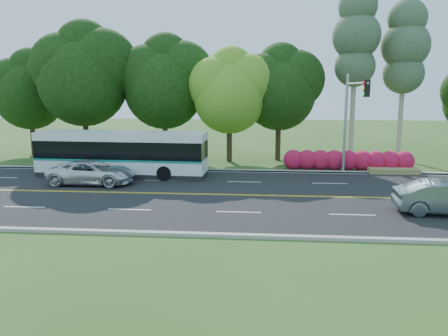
# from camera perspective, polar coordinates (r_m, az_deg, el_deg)

# --- Properties ---
(ground) EXTENTS (120.00, 120.00, 0.00)m
(ground) POSITION_cam_1_polar(r_m,az_deg,el_deg) (24.97, 3.47, -3.59)
(ground) COLOR #2E4F1A
(ground) RESTS_ON ground
(road) EXTENTS (60.00, 14.00, 0.02)m
(road) POSITION_cam_1_polar(r_m,az_deg,el_deg) (24.97, 3.47, -3.57)
(road) COLOR black
(road) RESTS_ON ground
(curb_north) EXTENTS (60.00, 0.30, 0.15)m
(curb_north) POSITION_cam_1_polar(r_m,az_deg,el_deg) (31.94, 3.78, -0.35)
(curb_north) COLOR #A39D93
(curb_north) RESTS_ON ground
(curb_south) EXTENTS (60.00, 0.30, 0.15)m
(curb_south) POSITION_cam_1_polar(r_m,az_deg,el_deg) (18.09, 2.92, -8.86)
(curb_south) COLOR #A39D93
(curb_south) RESTS_ON ground
(grass_verge) EXTENTS (60.00, 4.00, 0.10)m
(grass_verge) POSITION_cam_1_polar(r_m,az_deg,el_deg) (33.76, 3.84, 0.20)
(grass_verge) COLOR #2E4F1A
(grass_verge) RESTS_ON ground
(lane_markings) EXTENTS (57.60, 13.82, 0.00)m
(lane_markings) POSITION_cam_1_polar(r_m,az_deg,el_deg) (24.97, 3.25, -3.54)
(lane_markings) COLOR gold
(lane_markings) RESTS_ON road
(tree_row) EXTENTS (44.70, 9.10, 13.84)m
(tree_row) POSITION_cam_1_polar(r_m,az_deg,el_deg) (36.79, -4.16, 11.49)
(tree_row) COLOR #301C15
(tree_row) RESTS_ON ground
(bougainvillea_hedge) EXTENTS (9.50, 2.25, 1.50)m
(bougainvillea_hedge) POSITION_cam_1_polar(r_m,az_deg,el_deg) (33.48, 16.21, 0.87)
(bougainvillea_hedge) COLOR #A80E2E
(bougainvillea_hedge) RESTS_ON ground
(traffic_signal) EXTENTS (0.42, 6.10, 7.00)m
(traffic_signal) POSITION_cam_1_polar(r_m,az_deg,el_deg) (30.25, 16.32, 7.43)
(traffic_signal) COLOR #989BA0
(traffic_signal) RESTS_ON ground
(transit_bus) EXTENTS (11.73, 3.01, 3.05)m
(transit_bus) POSITION_cam_1_polar(r_m,az_deg,el_deg) (30.87, -13.21, 1.76)
(transit_bus) COLOR white
(transit_bus) RESTS_ON road
(sedan) EXTENTS (4.94, 2.00, 1.60)m
(sedan) POSITION_cam_1_polar(r_m,az_deg,el_deg) (23.61, 27.15, -3.53)
(sedan) COLOR slate
(sedan) RESTS_ON road
(suv) EXTENTS (5.42, 2.55, 1.50)m
(suv) POSITION_cam_1_polar(r_m,az_deg,el_deg) (28.86, -16.88, -0.54)
(suv) COLOR silver
(suv) RESTS_ON road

